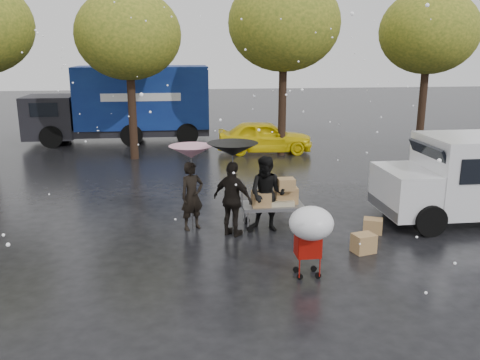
{
  "coord_description": "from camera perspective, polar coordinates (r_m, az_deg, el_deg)",
  "views": [
    {
      "loc": [
        -1.78,
        -10.33,
        4.33
      ],
      "look_at": [
        -0.36,
        1.0,
        1.34
      ],
      "focal_mm": 38.0,
      "sensor_mm": 36.0,
      "label": 1
    }
  ],
  "objects": [
    {
      "name": "ground",
      "position": [
        11.34,
        2.46,
        -7.8
      ],
      "size": [
        90.0,
        90.0,
        0.0
      ],
      "primitive_type": "plane",
      "color": "black",
      "rests_on": "ground"
    },
    {
      "name": "person_pink",
      "position": [
        12.37,
        -5.41,
        -1.8
      ],
      "size": [
        0.73,
        0.64,
        1.68
      ],
      "primitive_type": "imported",
      "rotation": [
        0.0,
        0.0,
        0.5
      ],
      "color": "black",
      "rests_on": "ground"
    },
    {
      "name": "person_middle",
      "position": [
        12.21,
        3.05,
        -1.58
      ],
      "size": [
        1.1,
        1.0,
        1.84
      ],
      "primitive_type": "imported",
      "rotation": [
        0.0,
        0.0,
        -0.43
      ],
      "color": "black",
      "rests_on": "ground"
    },
    {
      "name": "person_black",
      "position": [
        11.87,
        -0.82,
        -2.17
      ],
      "size": [
        1.08,
        1.01,
        1.79
      ],
      "primitive_type": "imported",
      "rotation": [
        0.0,
        0.0,
        2.44
      ],
      "color": "black",
      "rests_on": "ground"
    },
    {
      "name": "umbrella_pink",
      "position": [
        12.11,
        -5.53,
        3.14
      ],
      "size": [
        1.05,
        1.05,
        2.08
      ],
      "color": "#4C4C4C",
      "rests_on": "ground"
    },
    {
      "name": "umbrella_black",
      "position": [
        11.58,
        -0.84,
        3.45
      ],
      "size": [
        1.18,
        1.18,
        2.23
      ],
      "color": "#4C4C4C",
      "rests_on": "ground"
    },
    {
      "name": "vendor_cart",
      "position": [
        12.52,
        4.05,
        -2.11
      ],
      "size": [
        1.52,
        0.8,
        1.27
      ],
      "color": "slate",
      "rests_on": "ground"
    },
    {
      "name": "shopping_cart",
      "position": [
        9.66,
        7.95,
        -5.24
      ],
      "size": [
        0.84,
        0.84,
        1.46
      ],
      "color": "#A31009",
      "rests_on": "ground"
    },
    {
      "name": "blue_truck",
      "position": [
        24.48,
        -12.79,
        8.27
      ],
      "size": [
        8.3,
        2.6,
        3.5
      ],
      "color": "navy",
      "rests_on": "ground"
    },
    {
      "name": "box_ground_near",
      "position": [
        11.44,
        13.71,
        -6.91
      ],
      "size": [
        0.54,
        0.47,
        0.41
      ],
      "primitive_type": "cube",
      "rotation": [
        0.0,
        0.0,
        0.25
      ],
      "color": "olive",
      "rests_on": "ground"
    },
    {
      "name": "box_ground_far",
      "position": [
        12.67,
        14.69,
        -4.99
      ],
      "size": [
        0.55,
        0.49,
        0.35
      ],
      "primitive_type": "cube",
      "rotation": [
        0.0,
        0.0,
        -0.4
      ],
      "color": "olive",
      "rests_on": "ground"
    },
    {
      "name": "yellow_taxi",
      "position": [
        21.54,
        2.8,
        4.88
      ],
      "size": [
        4.11,
        1.94,
        1.36
      ],
      "primitive_type": "imported",
      "rotation": [
        0.0,
        0.0,
        1.49
      ],
      "color": "yellow",
      "rests_on": "ground"
    },
    {
      "name": "tree_row",
      "position": [
        20.38,
        -3.59,
        16.58
      ],
      "size": [
        21.6,
        4.4,
        7.12
      ],
      "color": "black",
      "rests_on": "ground"
    }
  ]
}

